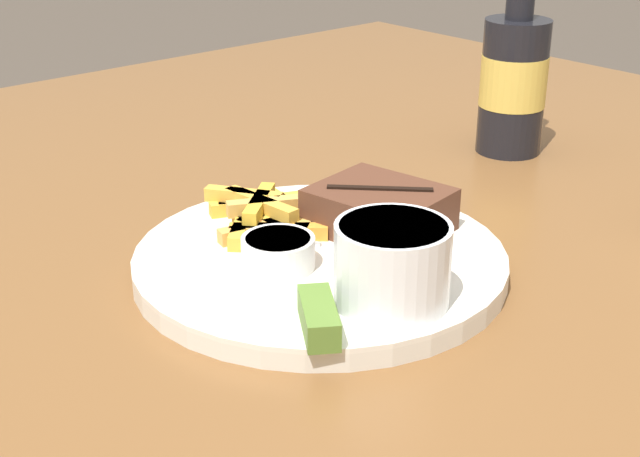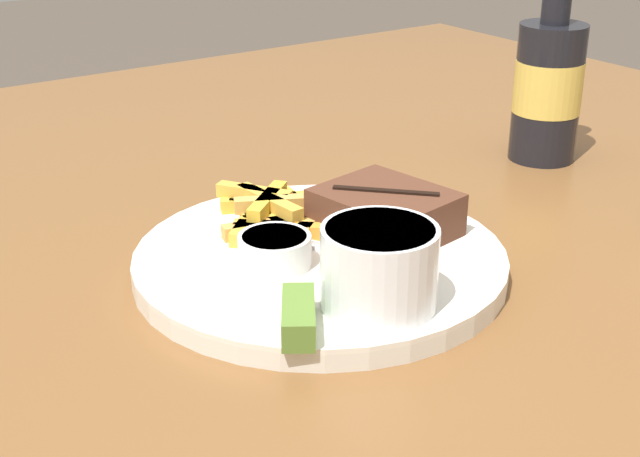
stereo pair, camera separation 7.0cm
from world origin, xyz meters
The scene contains 9 objects.
dining_table centered at (0.00, 0.00, 0.69)m, with size 1.44×1.56×0.75m.
dinner_plate centered at (0.00, 0.00, 0.76)m, with size 0.30×0.30×0.02m.
steak_portion centered at (0.00, 0.07, 0.79)m, with size 0.12×0.10×0.04m.
fries_pile centered at (-0.07, 0.00, 0.78)m, with size 0.12×0.11×0.02m.
coleslaw_cup centered at (0.10, -0.02, 0.80)m, with size 0.08×0.08×0.06m.
dipping_sauce_cup centered at (0.00, -0.04, 0.78)m, with size 0.06×0.06×0.02m.
pickle_spear centered at (0.09, -0.08, 0.78)m, with size 0.06×0.05×0.02m.
fork_utensil centered at (-0.07, -0.03, 0.77)m, with size 0.13×0.07×0.00m.
beer_bottle centered at (-0.09, 0.35, 0.84)m, with size 0.07×0.07×0.23m.
Camera 1 is at (0.48, -0.42, 1.07)m, focal length 50.00 mm.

